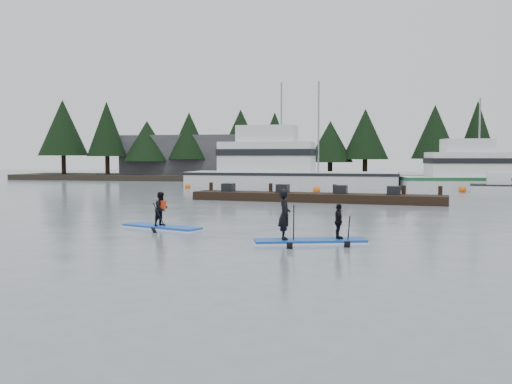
% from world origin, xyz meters
% --- Properties ---
extents(ground, '(160.00, 160.00, 0.00)m').
position_xyz_m(ground, '(0.00, 0.00, 0.00)').
color(ground, slate).
rests_on(ground, ground).
extents(far_shore, '(70.00, 8.00, 0.60)m').
position_xyz_m(far_shore, '(0.00, 42.00, 0.30)').
color(far_shore, '#2D281E').
rests_on(far_shore, ground).
extents(treeline, '(60.00, 4.00, 8.00)m').
position_xyz_m(treeline, '(0.00, 42.00, 0.00)').
color(treeline, black).
rests_on(treeline, ground).
extents(waterfront_building, '(18.00, 6.00, 5.00)m').
position_xyz_m(waterfront_building, '(-14.00, 44.00, 2.50)').
color(waterfront_building, '#4C4C51').
rests_on(waterfront_building, ground).
extents(fishing_boat_large, '(17.94, 5.30, 10.05)m').
position_xyz_m(fishing_boat_large, '(-2.40, 30.02, 0.77)').
color(fishing_boat_large, silver).
rests_on(fishing_boat_large, ground).
extents(fishing_boat_medium, '(13.91, 6.11, 8.15)m').
position_xyz_m(fishing_boat_medium, '(13.54, 29.23, 0.57)').
color(fishing_boat_medium, silver).
rests_on(fishing_boat_medium, ground).
extents(skiff, '(5.57, 2.39, 0.63)m').
position_xyz_m(skiff, '(14.74, 24.94, 0.31)').
color(skiff, silver).
rests_on(skiff, ground).
extents(floating_dock, '(15.07, 3.74, 0.50)m').
position_xyz_m(floating_dock, '(1.75, 14.83, 0.25)').
color(floating_dock, black).
rests_on(floating_dock, ground).
extents(buoy_b, '(0.57, 0.57, 0.57)m').
position_xyz_m(buoy_b, '(0.97, 23.61, 0.00)').
color(buoy_b, '#F55C0C').
rests_on(buoy_b, ground).
extents(buoy_a, '(0.48, 0.48, 0.48)m').
position_xyz_m(buoy_a, '(-10.08, 26.65, 0.00)').
color(buoy_a, '#F55C0C').
rests_on(buoy_a, ground).
extents(buoy_c, '(0.57, 0.57, 0.57)m').
position_xyz_m(buoy_c, '(11.61, 25.92, 0.00)').
color(buoy_c, '#F55C0C').
rests_on(buoy_c, ground).
extents(paddleboard_solo, '(3.32, 1.89, 1.83)m').
position_xyz_m(paddleboard_solo, '(-2.58, 1.16, 0.44)').
color(paddleboard_solo, blue).
rests_on(paddleboard_solo, ground).
extents(paddleboard_duo, '(3.55, 1.77, 2.21)m').
position_xyz_m(paddleboard_duo, '(3.08, -1.20, 0.52)').
color(paddleboard_duo, '#1246AE').
rests_on(paddleboard_duo, ground).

